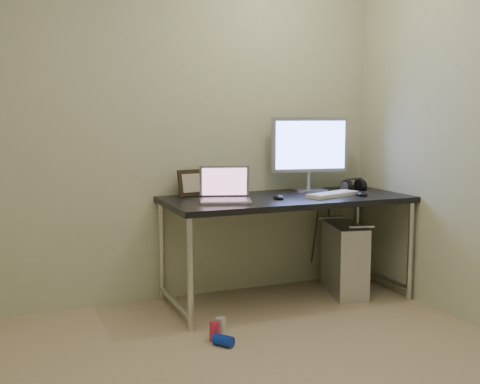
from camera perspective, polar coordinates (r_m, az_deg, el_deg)
wall_back at (r=4.25m, az=-8.65°, el=6.26°), size 3.50×0.02×2.50m
desk at (r=4.26m, az=4.42°, el=-1.41°), size 1.72×0.75×0.75m
tower_computer at (r=4.55m, az=9.89°, el=-6.28°), size 0.33×0.54×0.55m
cable_a at (r=4.79m, az=7.15°, el=-3.83°), size 0.01×0.16×0.69m
cable_b at (r=4.82m, az=8.20°, el=-4.02°), size 0.02×0.11×0.71m
can_red at (r=3.63m, az=-2.43°, el=-13.09°), size 0.08×0.08×0.11m
can_white at (r=3.71m, az=-1.83°, el=-12.66°), size 0.08×0.08×0.11m
can_blue at (r=3.57m, az=-1.58°, el=-13.90°), size 0.12×0.14×0.07m
laptop at (r=4.00m, az=-1.43°, el=-0.14°), size 0.41×0.37×0.23m
monitor at (r=4.54m, az=6.61°, el=4.14°), size 0.59×0.21×0.55m
keyboard at (r=4.31m, az=8.78°, el=-0.23°), size 0.44×0.27×0.03m
mouse_right at (r=4.37m, az=11.49°, el=-0.08°), size 0.11×0.14×0.04m
mouse_left at (r=4.11m, az=3.66°, el=-0.43°), size 0.08×0.12×0.04m
headphones at (r=4.64m, az=10.72°, el=0.52°), size 0.18×0.11×0.12m
picture_frame at (r=4.28m, az=-4.43°, el=0.88°), size 0.24×0.10×0.19m
webcam at (r=4.36m, az=-2.05°, el=0.92°), size 0.05×0.04×0.12m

